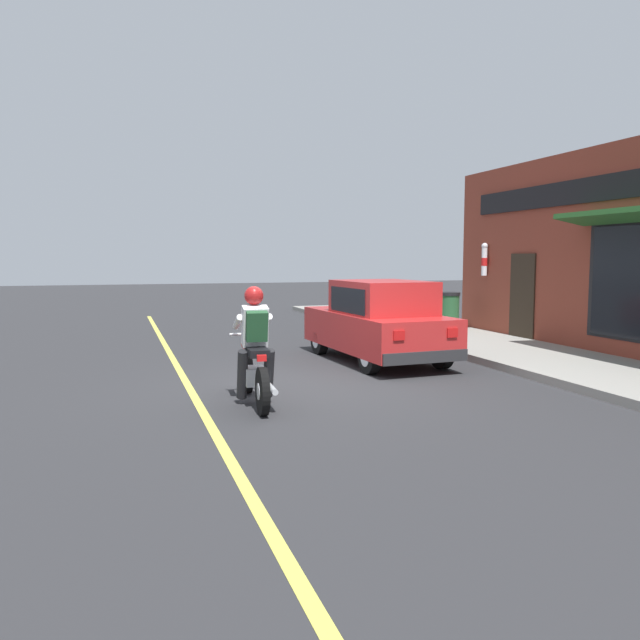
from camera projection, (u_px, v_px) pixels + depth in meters
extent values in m
plane|color=#2B2B2D|center=(309.00, 386.00, 9.74)|extent=(80.00, 80.00, 0.00)
cube|color=gray|center=(478.00, 344.00, 14.09)|extent=(2.60, 22.00, 0.14)
cube|color=#D1C64C|center=(175.00, 362.00, 12.02)|extent=(0.12, 19.80, 0.01)
cube|color=#2D2319|center=(522.00, 299.00, 14.58)|extent=(0.04, 0.90, 2.10)
cube|color=black|center=(638.00, 183.00, 11.24)|extent=(0.06, 10.15, 0.50)
cylinder|color=white|center=(484.00, 262.00, 15.88)|extent=(0.14, 0.14, 0.70)
cylinder|color=red|center=(484.00, 262.00, 15.88)|extent=(0.15, 0.15, 0.20)
sphere|color=silver|center=(485.00, 246.00, 15.84)|extent=(0.16, 0.16, 0.16)
cylinder|color=black|center=(247.00, 372.00, 9.27)|extent=(0.14, 0.62, 0.62)
cylinder|color=silver|center=(247.00, 372.00, 9.27)|extent=(0.13, 0.22, 0.22)
cylinder|color=black|center=(263.00, 391.00, 7.92)|extent=(0.14, 0.62, 0.62)
cylinder|color=silver|center=(263.00, 391.00, 7.92)|extent=(0.13, 0.22, 0.22)
cube|color=silver|center=(255.00, 376.00, 8.54)|extent=(0.30, 0.42, 0.24)
ellipsoid|color=#B21919|center=(252.00, 344.00, 8.74)|extent=(0.33, 0.54, 0.24)
cube|color=black|center=(257.00, 352.00, 8.28)|extent=(0.29, 0.57, 0.10)
cylinder|color=silver|center=(248.00, 352.00, 9.14)|extent=(0.09, 0.33, 0.68)
cylinder|color=silver|center=(249.00, 334.00, 9.00)|extent=(0.56, 0.07, 0.04)
sphere|color=silver|center=(247.00, 341.00, 9.18)|extent=(0.16, 0.16, 0.16)
cylinder|color=silver|center=(272.00, 388.00, 8.21)|extent=(0.11, 0.55, 0.08)
cube|color=red|center=(262.00, 358.00, 7.93)|extent=(0.12, 0.07, 0.08)
cylinder|color=black|center=(242.00, 375.00, 8.43)|extent=(0.16, 0.36, 0.71)
cylinder|color=black|center=(269.00, 373.00, 8.52)|extent=(0.16, 0.36, 0.71)
cube|color=silver|center=(255.00, 326.00, 8.43)|extent=(0.36, 0.35, 0.57)
cylinder|color=silver|center=(238.00, 322.00, 8.60)|extent=(0.12, 0.52, 0.26)
cylinder|color=silver|center=(266.00, 321.00, 8.70)|extent=(0.12, 0.52, 0.26)
sphere|color=#A51919|center=(254.00, 296.00, 8.44)|extent=(0.26, 0.26, 0.26)
cube|color=#1E4728|center=(257.00, 326.00, 8.27)|extent=(0.29, 0.26, 0.42)
cylinder|color=black|center=(319.00, 340.00, 12.97)|extent=(0.21, 0.61, 0.60)
cylinder|color=silver|center=(319.00, 340.00, 12.97)|extent=(0.22, 0.34, 0.33)
cylinder|color=black|center=(381.00, 337.00, 13.48)|extent=(0.21, 0.61, 0.60)
cylinder|color=silver|center=(381.00, 337.00, 13.48)|extent=(0.22, 0.34, 0.33)
cylinder|color=black|center=(370.00, 357.00, 10.74)|extent=(0.21, 0.61, 0.60)
cylinder|color=silver|center=(370.00, 357.00, 10.74)|extent=(0.22, 0.34, 0.33)
cylinder|color=black|center=(441.00, 352.00, 11.26)|extent=(0.21, 0.61, 0.60)
cylinder|color=silver|center=(441.00, 352.00, 11.26)|extent=(0.22, 0.34, 0.33)
cube|color=red|center=(376.00, 330.00, 12.08)|extent=(1.83, 3.78, 0.70)
cube|color=red|center=(382.00, 298.00, 11.79)|extent=(1.54, 1.97, 0.66)
cube|color=black|center=(363.00, 298.00, 12.60)|extent=(1.34, 0.42, 0.51)
cube|color=black|center=(347.00, 300.00, 11.53)|extent=(0.11, 1.52, 0.46)
cube|color=black|center=(416.00, 298.00, 12.05)|extent=(0.11, 1.52, 0.46)
cube|color=silver|center=(318.00, 317.00, 13.61)|extent=(0.24, 0.05, 0.14)
cube|color=red|center=(399.00, 335.00, 10.16)|extent=(0.20, 0.05, 0.16)
cube|color=silver|center=(360.00, 315.00, 13.98)|extent=(0.24, 0.05, 0.14)
cube|color=red|center=(452.00, 333.00, 10.52)|extent=(0.20, 0.05, 0.16)
cube|color=#28282B|center=(340.00, 333.00, 13.80)|extent=(1.61, 0.21, 0.20)
cube|color=#28282B|center=(425.00, 357.00, 10.41)|extent=(1.61, 0.21, 0.20)
cylinder|color=#23512D|center=(449.00, 313.00, 16.04)|extent=(0.52, 0.52, 0.90)
cylinder|color=black|center=(449.00, 294.00, 15.99)|extent=(0.56, 0.56, 0.08)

